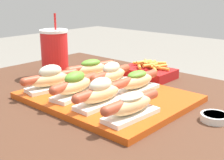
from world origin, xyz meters
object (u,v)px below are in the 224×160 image
at_px(hot_dog_0, 51,79).
at_px(hot_dog_6, 138,81).
at_px(drink_cup, 55,53).
at_px(hot_dog_2, 100,93).
at_px(serving_tray, 108,97).
at_px(fries_basket, 148,72).
at_px(hot_dog_1, 75,85).
at_px(sauce_bowl, 215,117).
at_px(hot_dog_4, 91,69).
at_px(hot_dog_3, 131,105).
at_px(hot_dog_5, 111,75).

xyz_separation_m(hot_dog_0, hot_dog_6, (0.21, 0.16, -0.00)).
distance_m(hot_dog_0, drink_cup, 0.22).
height_order(hot_dog_0, hot_dog_2, hot_dog_0).
distance_m(serving_tray, fries_basket, 0.29).
relative_size(hot_dog_0, hot_dog_1, 1.00).
height_order(hot_dog_2, fries_basket, hot_dog_2).
bearing_deg(hot_dog_0, fries_basket, 73.94).
distance_m(hot_dog_2, sauce_bowl, 0.31).
bearing_deg(sauce_bowl, hot_dog_6, 176.98).
bearing_deg(hot_dog_4, hot_dog_0, -90.75).
distance_m(hot_dog_3, hot_dog_5, 0.27).
relative_size(hot_dog_4, fries_basket, 1.02).
relative_size(hot_dog_0, hot_dog_2, 0.99).
xyz_separation_m(hot_dog_4, sauce_bowl, (0.47, -0.02, -0.04)).
bearing_deg(hot_dog_4, hot_dog_3, -28.82).
distance_m(serving_tray, drink_cup, 0.34).
xyz_separation_m(hot_dog_1, drink_cup, (-0.27, 0.14, 0.04)).
relative_size(drink_cup, fries_basket, 1.23).
relative_size(hot_dog_2, sauce_bowl, 2.80).
distance_m(serving_tray, sauce_bowl, 0.32).
height_order(hot_dog_1, drink_cup, drink_cup).
bearing_deg(hot_dog_3, hot_dog_2, 175.51).
distance_m(hot_dog_4, sauce_bowl, 0.47).
bearing_deg(hot_dog_0, hot_dog_1, 4.01).
relative_size(hot_dog_4, drink_cup, 0.83).
xyz_separation_m(hot_dog_6, fries_basket, (-0.11, 0.21, -0.03)).
height_order(hot_dog_2, drink_cup, drink_cup).
height_order(hot_dog_4, fries_basket, hot_dog_4).
height_order(serving_tray, fries_basket, fries_basket).
bearing_deg(serving_tray, hot_dog_1, -126.23).
bearing_deg(serving_tray, hot_dog_2, -60.68).
height_order(serving_tray, hot_dog_5, hot_dog_5).
height_order(hot_dog_1, hot_dog_4, hot_dog_1).
distance_m(sauce_bowl, drink_cup, 0.64).
relative_size(serving_tray, hot_dog_1, 2.34).
distance_m(hot_dog_0, hot_dog_6, 0.27).
xyz_separation_m(serving_tray, hot_dog_6, (0.05, 0.08, 0.04)).
height_order(hot_dog_0, sauce_bowl, hot_dog_0).
relative_size(hot_dog_1, hot_dog_5, 1.00).
distance_m(sauce_bowl, fries_basket, 0.43).
bearing_deg(sauce_bowl, hot_dog_1, -158.61).
bearing_deg(hot_dog_0, drink_cup, 138.21).
distance_m(hot_dog_1, hot_dog_2, 0.10).
height_order(hot_dog_0, hot_dog_3, hot_dog_0).
xyz_separation_m(hot_dog_0, hot_dog_3, (0.33, -0.01, -0.00)).
distance_m(hot_dog_1, fries_basket, 0.37).
bearing_deg(hot_dog_3, hot_dog_5, 142.41).
bearing_deg(hot_dog_0, hot_dog_3, -0.91).
relative_size(hot_dog_5, drink_cup, 0.84).
distance_m(hot_dog_4, hot_dog_6, 0.21).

